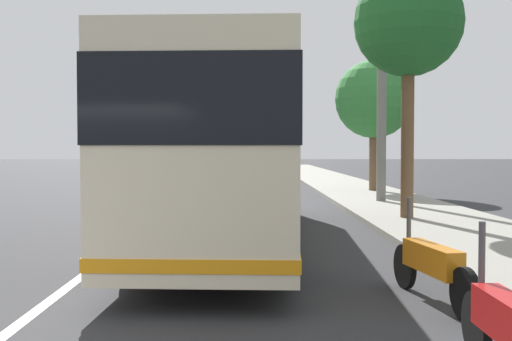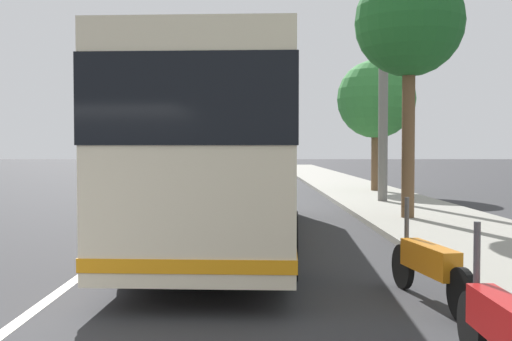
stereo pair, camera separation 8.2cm
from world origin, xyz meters
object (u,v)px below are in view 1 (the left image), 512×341
at_px(car_behind_bus, 246,165).
at_px(car_far_distant, 242,169).
at_px(roadside_tree_far_block, 374,100).
at_px(motorcycle_nearest_curb, 432,265).
at_px(car_oncoming, 190,164).
at_px(roadside_tree_mid_block, 408,24).
at_px(utility_pole, 382,109).
at_px(coach_bus, 233,147).

relative_size(car_behind_bus, car_far_distant, 0.96).
distance_m(car_behind_bus, roadside_tree_far_block, 19.61).
relative_size(motorcycle_nearest_curb, car_behind_bus, 0.55).
relative_size(car_oncoming, roadside_tree_mid_block, 0.70).
xyz_separation_m(car_far_distant, utility_pole, (-16.36, -4.92, 2.54)).
bearing_deg(motorcycle_nearest_curb, car_oncoming, 0.33).
relative_size(coach_bus, motorcycle_nearest_curb, 5.41).
distance_m(car_far_distant, roadside_tree_mid_block, 22.32).
bearing_deg(car_far_distant, motorcycle_nearest_curb, -172.78).
bearing_deg(car_behind_bus, motorcycle_nearest_curb, -175.70).
distance_m(coach_bus, car_oncoming, 38.31).
relative_size(car_behind_bus, roadside_tree_far_block, 0.72).
bearing_deg(car_oncoming, car_far_distant, 17.89).
bearing_deg(roadside_tree_mid_block, car_far_distant, 11.90).
height_order(coach_bus, car_far_distant, coach_bus).
height_order(car_far_distant, utility_pole, utility_pole).
height_order(motorcycle_nearest_curb, car_far_distant, car_far_distant).
xyz_separation_m(coach_bus, car_far_distant, (24.51, 0.16, -1.24)).
distance_m(motorcycle_nearest_curb, car_oncoming, 43.80).
bearing_deg(car_far_distant, car_oncoming, 19.87).
bearing_deg(car_oncoming, utility_pole, 17.26).
height_order(coach_bus, utility_pole, utility_pole).
relative_size(car_behind_bus, utility_pole, 0.63).
bearing_deg(roadside_tree_far_block, car_behind_bus, 16.58).
distance_m(coach_bus, roadside_tree_mid_block, 6.18).
relative_size(coach_bus, car_behind_bus, 3.00).
bearing_deg(car_oncoming, car_behind_bus, 36.96).
distance_m(motorcycle_nearest_curb, roadside_tree_mid_block, 9.63).
bearing_deg(utility_pole, roadside_tree_mid_block, 175.43).
distance_m(motorcycle_nearest_curb, car_far_distant, 29.83).
height_order(motorcycle_nearest_curb, roadside_tree_far_block, roadside_tree_far_block).
xyz_separation_m(motorcycle_nearest_curb, utility_pole, (13.35, -2.19, 2.76)).
bearing_deg(roadside_tree_far_block, roadside_tree_mid_block, 173.38).
bearing_deg(utility_pole, car_oncoming, 17.27).
bearing_deg(car_far_distant, utility_pole, -161.29).
relative_size(coach_bus, utility_pole, 1.87).
relative_size(car_oncoming, roadside_tree_far_block, 0.81).
bearing_deg(roadside_tree_mid_block, utility_pole, -4.57).
height_order(car_far_distant, car_oncoming, car_far_distant).
xyz_separation_m(motorcycle_nearest_curb, roadside_tree_mid_block, (8.28, -1.79, 4.57)).
bearing_deg(car_far_distant, car_behind_bus, 0.49).
height_order(coach_bus, roadside_tree_far_block, roadside_tree_far_block).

